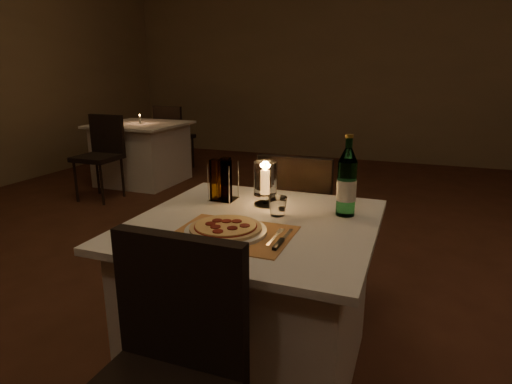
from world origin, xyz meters
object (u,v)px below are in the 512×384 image
(pizza, at_px, (226,227))
(water_bottle, at_px, (347,183))
(chair_near, at_px, (165,363))
(plate, at_px, (226,231))
(tumbler, at_px, (278,206))
(hurricane_candle, at_px, (265,180))
(main_table, at_px, (254,298))
(chair_far, at_px, (298,213))
(neighbor_table_left, at_px, (142,153))

(pizza, xyz_separation_m, water_bottle, (0.40, 0.39, 0.12))
(chair_near, bearing_deg, plate, 95.35)
(tumbler, distance_m, hurricane_candle, 0.17)
(chair_near, height_order, water_bottle, water_bottle)
(main_table, bearing_deg, plate, -105.52)
(hurricane_candle, bearing_deg, chair_far, 86.62)
(main_table, distance_m, neighbor_table_left, 3.80)
(chair_far, bearing_deg, neighbor_table_left, 140.68)
(chair_far, relative_size, neighbor_table_left, 0.90)
(water_bottle, bearing_deg, chair_near, -110.52)
(water_bottle, xyz_separation_m, hurricane_candle, (-0.37, 0.01, -0.02))
(hurricane_candle, bearing_deg, chair_near, -88.21)
(main_table, distance_m, tumbler, 0.43)
(chair_far, xyz_separation_m, plate, (-0.05, -0.89, 0.20))
(pizza, bearing_deg, plate, 96.36)
(hurricane_candle, distance_m, neighbor_table_left, 3.66)
(chair_far, distance_m, tumbler, 0.66)
(tumbler, bearing_deg, chair_near, -94.94)
(chair_near, xyz_separation_m, pizza, (-0.05, 0.53, 0.22))
(pizza, xyz_separation_m, tumbler, (0.12, 0.28, 0.01))
(chair_near, bearing_deg, neighbor_table_left, 126.00)
(tumbler, relative_size, water_bottle, 0.24)
(pizza, distance_m, tumbler, 0.31)
(hurricane_candle, bearing_deg, neighbor_table_left, 134.33)
(plate, distance_m, tumbler, 0.31)
(chair_far, xyz_separation_m, pizza, (-0.05, -0.89, 0.22))
(chair_near, bearing_deg, chair_far, 90.00)
(tumbler, bearing_deg, neighbor_table_left, 134.14)
(chair_near, bearing_deg, hurricane_candle, 91.79)
(pizza, distance_m, water_bottle, 0.57)
(water_bottle, bearing_deg, tumbler, -158.37)
(tumbler, height_order, water_bottle, water_bottle)
(hurricane_candle, bearing_deg, plate, -92.97)
(pizza, distance_m, hurricane_candle, 0.41)
(plate, relative_size, water_bottle, 0.90)
(neighbor_table_left, bearing_deg, main_table, -47.67)
(chair_far, xyz_separation_m, neighbor_table_left, (-2.56, 2.10, -0.18))
(plate, distance_m, water_bottle, 0.57)
(plate, relative_size, tumbler, 3.85)
(chair_near, relative_size, hurricane_candle, 4.34)
(main_table, distance_m, pizza, 0.44)
(neighbor_table_left, bearing_deg, plate, -49.99)
(plate, bearing_deg, water_bottle, 44.54)
(chair_far, height_order, tumbler, chair_far)
(main_table, height_order, chair_near, chair_near)
(chair_near, distance_m, chair_far, 1.43)
(main_table, relative_size, neighbor_table_left, 1.00)
(plate, bearing_deg, chair_far, 86.80)
(neighbor_table_left, bearing_deg, pizza, -49.99)
(chair_near, relative_size, plate, 2.81)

